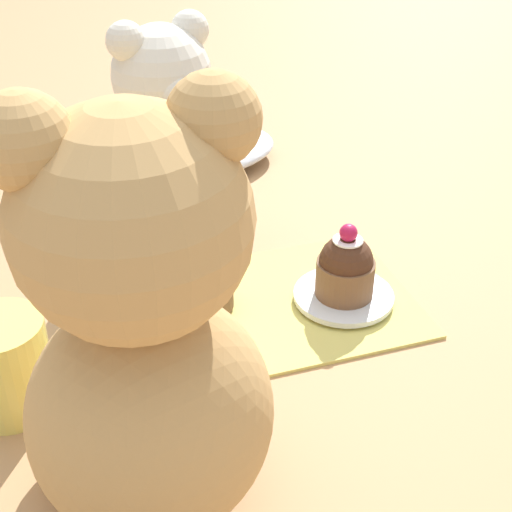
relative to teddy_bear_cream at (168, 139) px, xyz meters
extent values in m
plane|color=tan|center=(0.04, -0.16, -0.10)|extent=(4.00, 4.00, 0.00)
cube|color=#E0D166|center=(0.04, -0.16, -0.10)|extent=(0.27, 0.17, 0.01)
ellipsoid|color=silver|center=(0.02, 0.15, -0.08)|extent=(0.27, 0.17, 0.04)
ellipsoid|color=silver|center=(0.00, 0.00, -0.04)|extent=(0.13, 0.13, 0.12)
sphere|color=silver|center=(0.00, 0.00, 0.06)|extent=(0.09, 0.09, 0.09)
ellipsoid|color=silver|center=(0.01, -0.03, 0.06)|extent=(0.05, 0.05, 0.04)
sphere|color=black|center=(0.02, -0.05, 0.06)|extent=(0.02, 0.02, 0.02)
sphere|color=silver|center=(-0.03, -0.01, 0.10)|extent=(0.04, 0.04, 0.04)
sphere|color=silver|center=(0.03, 0.01, 0.10)|extent=(0.04, 0.04, 0.04)
sphere|color=silver|center=(-0.02, -0.04, -0.08)|extent=(0.04, 0.04, 0.04)
sphere|color=silver|center=(0.04, -0.02, -0.08)|extent=(0.04, 0.04, 0.04)
ellipsoid|color=tan|center=(-0.08, -0.34, -0.02)|extent=(0.14, 0.12, 0.16)
sphere|color=tan|center=(-0.08, -0.34, 0.11)|extent=(0.12, 0.12, 0.12)
ellipsoid|color=tan|center=(-0.08, -0.29, 0.10)|extent=(0.06, 0.05, 0.04)
sphere|color=black|center=(-0.08, -0.27, 0.10)|extent=(0.02, 0.02, 0.02)
sphere|color=tan|center=(-0.04, -0.34, 0.15)|extent=(0.04, 0.04, 0.04)
sphere|color=tan|center=(-0.12, -0.34, 0.15)|extent=(0.04, 0.04, 0.04)
sphere|color=tan|center=(-0.04, -0.29, -0.07)|extent=(0.05, 0.05, 0.05)
sphere|color=tan|center=(-0.13, -0.29, -0.07)|extent=(0.05, 0.05, 0.05)
cylinder|color=brown|center=(-0.01, -0.15, -0.08)|extent=(0.05, 0.05, 0.03)
sphere|color=#472819|center=(-0.01, -0.15, -0.06)|extent=(0.05, 0.05, 0.05)
cylinder|color=white|center=(-0.01, -0.15, -0.04)|extent=(0.03, 0.03, 0.00)
sphere|color=#B71947|center=(-0.01, -0.15, -0.03)|extent=(0.02, 0.02, 0.02)
cylinder|color=silver|center=(0.11, -0.17, -0.09)|extent=(0.09, 0.09, 0.01)
cylinder|color=brown|center=(0.11, -0.17, -0.07)|extent=(0.05, 0.05, 0.03)
sphere|color=#472819|center=(0.11, -0.17, -0.06)|extent=(0.05, 0.05, 0.05)
cylinder|color=white|center=(0.11, -0.17, -0.03)|extent=(0.03, 0.03, 0.00)
sphere|color=#B71947|center=(0.11, -0.17, -0.03)|extent=(0.02, 0.02, 0.02)
cylinder|color=#EADB66|center=(-0.17, -0.21, -0.06)|extent=(0.06, 0.06, 0.07)
camera|label=1|loc=(-0.12, -0.63, 0.27)|focal=50.00mm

